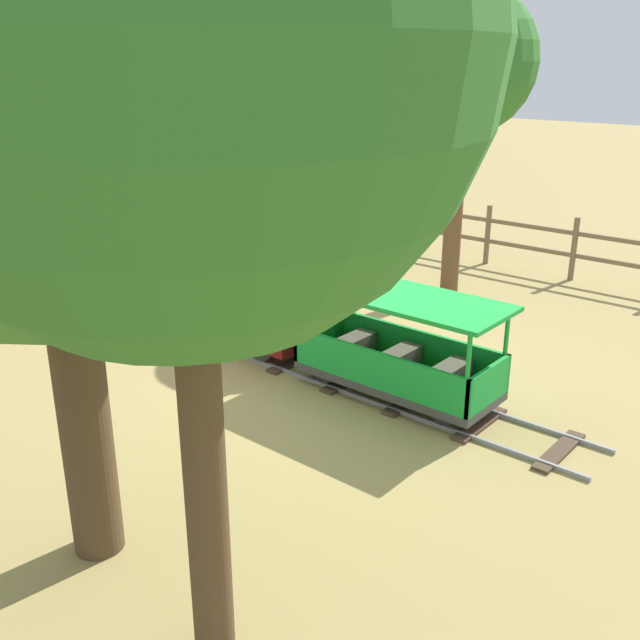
{
  "coord_description": "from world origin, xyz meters",
  "views": [
    {
      "loc": [
        -5.18,
        -4.26,
        3.02
      ],
      "look_at": [
        0.0,
        0.08,
        0.55
      ],
      "focal_mm": 40.83,
      "sensor_mm": 36.0,
      "label": 1
    }
  ],
  "objects_px": {
    "oak_tree_near": "(42,82)",
    "passenger_car": "(397,355)",
    "locomotive": "(260,309)",
    "oak_tree_far": "(463,64)",
    "oak_tree_distant": "(177,40)",
    "conductor_person": "(333,253)"
  },
  "relations": [
    {
      "from": "oak_tree_near",
      "to": "passenger_car",
      "type": "bearing_deg",
      "value": -4.24
    },
    {
      "from": "locomotive",
      "to": "oak_tree_far",
      "type": "xyz_separation_m",
      "value": [
        3.12,
        -0.48,
        2.43
      ]
    },
    {
      "from": "oak_tree_distant",
      "to": "locomotive",
      "type": "bearing_deg",
      "value": 40.9
    },
    {
      "from": "locomotive",
      "to": "oak_tree_near",
      "type": "relative_size",
      "value": 0.34
    },
    {
      "from": "passenger_car",
      "to": "oak_tree_far",
      "type": "xyz_separation_m",
      "value": [
        3.12,
        1.27,
        2.48
      ]
    },
    {
      "from": "oak_tree_far",
      "to": "oak_tree_distant",
      "type": "height_order",
      "value": "oak_tree_distant"
    },
    {
      "from": "passenger_car",
      "to": "oak_tree_distant",
      "type": "distance_m",
      "value": 4.25
    },
    {
      "from": "passenger_car",
      "to": "oak_tree_near",
      "type": "distance_m",
      "value": 3.94
    },
    {
      "from": "locomotive",
      "to": "conductor_person",
      "type": "distance_m",
      "value": 1.04
    },
    {
      "from": "conductor_person",
      "to": "oak_tree_far",
      "type": "relative_size",
      "value": 0.42
    },
    {
      "from": "passenger_car",
      "to": "oak_tree_near",
      "type": "relative_size",
      "value": 0.47
    },
    {
      "from": "oak_tree_near",
      "to": "oak_tree_distant",
      "type": "bearing_deg",
      "value": -94.72
    },
    {
      "from": "conductor_person",
      "to": "oak_tree_near",
      "type": "bearing_deg",
      "value": -162.37
    },
    {
      "from": "passenger_car",
      "to": "oak_tree_distant",
      "type": "xyz_separation_m",
      "value": [
        -3.17,
        -0.99,
        2.65
      ]
    },
    {
      "from": "locomotive",
      "to": "oak_tree_distant",
      "type": "relative_size",
      "value": 0.33
    },
    {
      "from": "locomotive",
      "to": "passenger_car",
      "type": "height_order",
      "value": "passenger_car"
    },
    {
      "from": "locomotive",
      "to": "oak_tree_far",
      "type": "distance_m",
      "value": 3.99
    },
    {
      "from": "oak_tree_near",
      "to": "oak_tree_far",
      "type": "xyz_separation_m",
      "value": [
        6.19,
        1.04,
        0.02
      ]
    },
    {
      "from": "conductor_person",
      "to": "oak_tree_distant",
      "type": "bearing_deg",
      "value": -148.57
    },
    {
      "from": "conductor_person",
      "to": "oak_tree_distant",
      "type": "height_order",
      "value": "oak_tree_distant"
    },
    {
      "from": "passenger_car",
      "to": "conductor_person",
      "type": "relative_size",
      "value": 1.23
    },
    {
      "from": "passenger_car",
      "to": "oak_tree_near",
      "type": "xyz_separation_m",
      "value": [
        -3.07,
        0.23,
        2.47
      ]
    }
  ]
}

